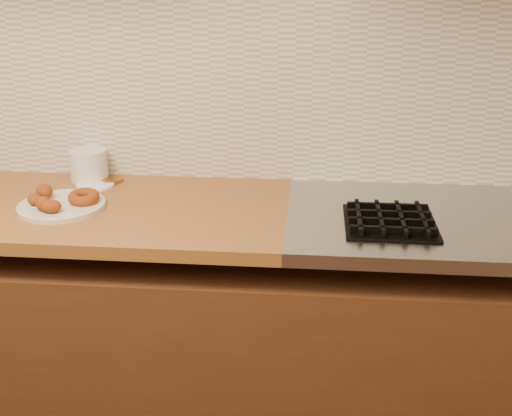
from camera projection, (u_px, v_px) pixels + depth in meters
The scene contains 11 objects.
wall_back at pixel (143, 44), 2.11m from camera, with size 4.00×0.02×2.70m, color tan.
base_cabinet at pixel (138, 345), 2.18m from camera, with size 3.60×0.60×0.77m, color #4A2B1B.
stovetop at pixel (506, 224), 1.90m from camera, with size 1.30×0.62×0.04m, color #9EA0A5.
backsplash at pixel (145, 90), 2.16m from camera, with size 3.60×0.02×0.60m, color silver.
burner_grates at pixel (506, 224), 1.82m from camera, with size 0.91×0.26×0.03m.
donut_plate at pixel (62, 206), 1.96m from camera, with size 0.26×0.26×0.02m, color beige.
ring_donut at pixel (83, 197), 1.96m from camera, with size 0.10×0.10×0.03m, color #8E3D0F.
fried_dough_chunks at pixel (44, 199), 1.93m from camera, with size 0.14×0.17×0.05m.
plastic_tub at pixel (89, 165), 2.19m from camera, with size 0.13×0.13×0.11m, color silver.
tub_lid at pixel (95, 185), 2.15m from camera, with size 0.13×0.13×0.01m, color white.
brass_jar_lid at pixel (112, 180), 2.19m from camera, with size 0.07×0.07×0.01m, color #AC722C.
Camera 1 is at (0.57, -0.12, 1.62)m, focal length 45.00 mm.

